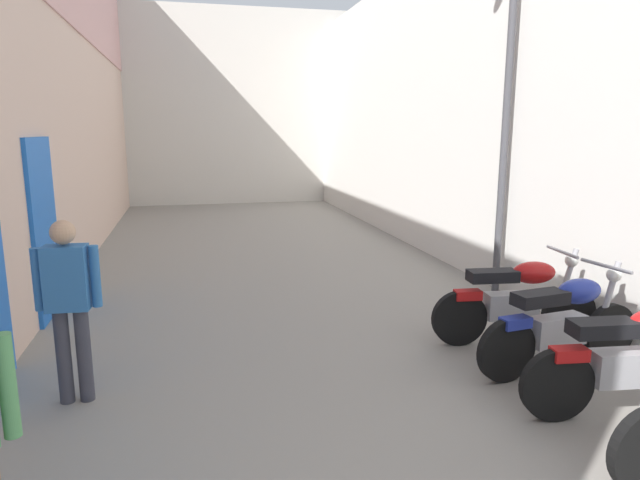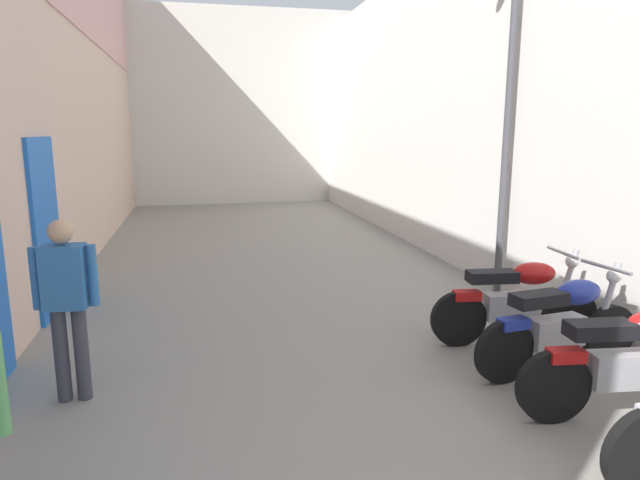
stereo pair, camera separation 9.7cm
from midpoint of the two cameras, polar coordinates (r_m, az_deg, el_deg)
ground_plane at (r=7.02m, az=-2.54°, el=-7.70°), size 34.14×34.14×0.00m
building_left at (r=8.80m, az=-27.93°, el=18.37°), size 0.45×18.14×7.07m
building_right at (r=9.64m, az=14.73°, el=13.41°), size 0.45×18.14×5.40m
building_far_end at (r=18.65m, az=-9.88°, el=13.21°), size 9.09×2.00×5.94m
motorcycle_fourth at (r=5.12m, az=29.19°, el=-10.55°), size 1.85×0.58×1.04m
motorcycle_fifth at (r=5.74m, az=23.29°, el=-7.72°), size 1.85×0.58×1.04m
motorcycle_sixth at (r=6.33m, az=19.22°, el=-5.69°), size 1.85×0.58×1.04m
pedestrian_further_down at (r=5.05m, az=-25.00°, el=-5.46°), size 0.52×0.23×1.57m
street_lamp at (r=7.93m, az=17.95°, el=15.14°), size 0.79×0.18×4.97m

